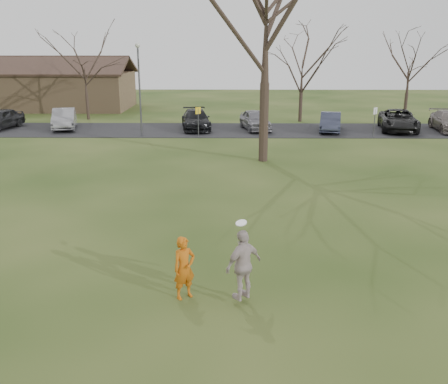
{
  "coord_description": "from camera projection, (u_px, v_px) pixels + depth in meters",
  "views": [
    {
      "loc": [
        0.2,
        -11.28,
        6.1
      ],
      "look_at": [
        0.0,
        4.0,
        1.5
      ],
      "focal_mm": 39.16,
      "sensor_mm": 36.0,
      "label": 1
    }
  ],
  "objects": [
    {
      "name": "car_6",
      "position": [
        398.0,
        120.0,
        35.96
      ],
      "size": [
        3.56,
        5.88,
        1.53
      ],
      "primitive_type": "imported",
      "rotation": [
        0.0,
        0.0,
        -0.2
      ],
      "color": "black",
      "rests_on": "parking_strip"
    },
    {
      "name": "big_tree",
      "position": [
        266.0,
        27.0,
        24.88
      ],
      "size": [
        9.0,
        9.0,
        14.0
      ],
      "primitive_type": null,
      "color": "#352821",
      "rests_on": "ground"
    },
    {
      "name": "sign_white",
      "position": [
        375.0,
        117.0,
        33.08
      ],
      "size": [
        0.35,
        0.35,
        2.08
      ],
      "color": "#47474C",
      "rests_on": "ground"
    },
    {
      "name": "car_0",
      "position": [
        0.0,
        119.0,
        36.64
      ],
      "size": [
        2.58,
        4.69,
        1.51
      ],
      "primitive_type": "imported",
      "rotation": [
        0.0,
        0.0,
        -0.19
      ],
      "color": "black",
      "rests_on": "parking_strip"
    },
    {
      "name": "car_3",
      "position": [
        196.0,
        120.0,
        36.56
      ],
      "size": [
        2.64,
        5.17,
        1.44
      ],
      "primitive_type": "imported",
      "rotation": [
        0.0,
        0.0,
        0.13
      ],
      "color": "black",
      "rests_on": "parking_strip"
    },
    {
      "name": "car_4",
      "position": [
        255.0,
        120.0,
        36.32
      ],
      "size": [
        2.55,
        4.56,
        1.47
      ],
      "primitive_type": "imported",
      "rotation": [
        0.0,
        0.0,
        0.2
      ],
      "color": "slate",
      "rests_on": "parking_strip"
    },
    {
      "name": "building",
      "position": [
        28.0,
        89.0,
        48.64
      ],
      "size": [
        20.6,
        8.5,
        5.14
      ],
      "color": "#8C6D4C",
      "rests_on": "ground"
    },
    {
      "name": "car_1",
      "position": [
        64.0,
        119.0,
        36.79
      ],
      "size": [
        2.71,
        4.83,
        1.51
      ],
      "primitive_type": "imported",
      "rotation": [
        0.0,
        0.0,
        0.26
      ],
      "color": "gray",
      "rests_on": "parking_strip"
    },
    {
      "name": "catching_play",
      "position": [
        243.0,
        265.0,
        11.75
      ],
      "size": [
        1.08,
        1.0,
        2.01
      ],
      "color": "#BDABAA",
      "rests_on": "ground"
    },
    {
      "name": "small_tree_row",
      "position": [
        281.0,
        73.0,
        40.16
      ],
      "size": [
        55.0,
        5.9,
        8.5
      ],
      "color": "#352821",
      "rests_on": "ground"
    },
    {
      "name": "car_5",
      "position": [
        330.0,
        122.0,
        35.68
      ],
      "size": [
        2.23,
        4.32,
        1.36
      ],
      "primitive_type": "imported",
      "rotation": [
        0.0,
        0.0,
        -0.2
      ],
      "color": "#303448",
      "rests_on": "parking_strip"
    },
    {
      "name": "sign_yellow",
      "position": [
        198.0,
        116.0,
        33.23
      ],
      "size": [
        0.35,
        0.35,
        2.08
      ],
      "color": "#47474C",
      "rests_on": "ground"
    },
    {
      "name": "parking_strip",
      "position": [
        228.0,
        130.0,
        36.49
      ],
      "size": [
        62.0,
        6.5,
        0.04
      ],
      "primitive_type": "cube",
      "color": "black",
      "rests_on": "ground"
    },
    {
      "name": "player_defender",
      "position": [
        184.0,
        268.0,
        12.1
      ],
      "size": [
        0.71,
        0.65,
        1.62
      ],
      "primitive_type": "imported",
      "rotation": [
        0.0,
        0.0,
        0.59
      ],
      "color": "#BF5A0F",
      "rests_on": "ground"
    },
    {
      "name": "lamp_post",
      "position": [
        139.0,
        78.0,
        33.03
      ],
      "size": [
        0.34,
        0.34,
        6.27
      ],
      "color": "#47474C",
      "rests_on": "ground"
    },
    {
      "name": "ground",
      "position": [
        222.0,
        292.0,
        12.56
      ],
      "size": [
        120.0,
        120.0,
        0.0
      ],
      "primitive_type": "plane",
      "color": "#1E380F",
      "rests_on": "ground"
    }
  ]
}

